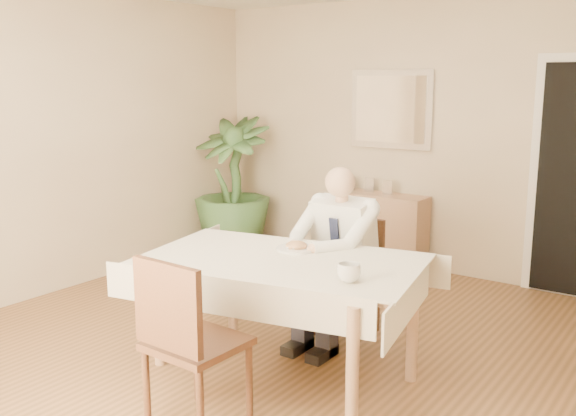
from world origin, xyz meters
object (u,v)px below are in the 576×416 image
Objects in this scene: chair_far at (352,269)px; seated_man at (332,248)px; dining_table at (282,272)px; sideboard at (380,230)px; coffee_mug at (349,273)px; chair_near at (185,335)px; potted_palm at (232,185)px.

chair_far is 0.36m from seated_man.
dining_table is 2.08× the size of sideboard.
dining_table is 0.90m from chair_far.
coffee_mug is (0.57, -0.76, 0.11)m from seated_man.
chair_near is (0.00, -0.86, -0.13)m from dining_table.
chair_far is at bearing 92.05° from chair_near.
chair_near is 0.93m from coffee_mug.
dining_table is 0.61m from coffee_mug.
potted_palm reaches higher than chair_far.
dining_table is 0.86m from chair_near.
potted_palm is (-2.17, 1.50, 0.03)m from seated_man.
seated_man reaches higher than dining_table.
chair_near is at bearing -101.05° from dining_table.
coffee_mug is at bearing -27.39° from dining_table.
coffee_mug is at bearing 52.46° from chair_near.
chair_near is at bearing -89.92° from seated_man.
chair_far is at bearing 90.00° from seated_man.
seated_man is 2.00m from sideboard.
seated_man is at bearing 126.96° from coffee_mug.
chair_far is 0.58× the size of potted_palm.
potted_palm reaches higher than coffee_mug.
dining_table is 3.02m from potted_palm.
potted_palm reaches higher than sideboard.
chair_far is (0.00, 0.87, -0.20)m from dining_table.
seated_man is at bearing -92.42° from chair_far.
seated_man reaches higher than coffee_mug.
chair_near is at bearing -79.19° from sideboard.
potted_palm is (-2.17, 2.10, 0.06)m from dining_table.
seated_man is at bearing -71.86° from sideboard.
dining_table is 1.32× the size of potted_palm.
coffee_mug reaches higher than chair_far.
seated_man is 0.96m from coffee_mug.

